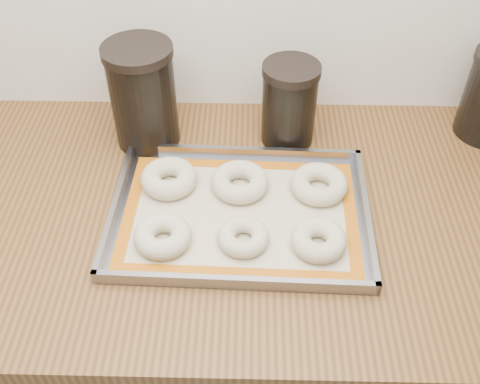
{
  "coord_description": "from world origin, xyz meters",
  "views": [
    {
      "loc": [
        -0.12,
        0.95,
        1.64
      ],
      "look_at": [
        -0.14,
        1.65,
        0.96
      ],
      "focal_mm": 42.0,
      "sensor_mm": 36.0,
      "label": 1
    }
  ],
  "objects_px": {
    "bagel_front_mid": "(243,237)",
    "baking_tray": "(240,213)",
    "bagel_back_left": "(169,178)",
    "canister_left": "(143,96)",
    "bagel_back_mid": "(240,182)",
    "bagel_back_right": "(319,184)",
    "bagel_front_left": "(163,236)",
    "bagel_front_right": "(319,240)",
    "canister_mid": "(289,104)"
  },
  "relations": [
    {
      "from": "bagel_back_left",
      "to": "canister_mid",
      "type": "bearing_deg",
      "value": 33.94
    },
    {
      "from": "canister_mid",
      "to": "bagel_back_mid",
      "type": "bearing_deg",
      "value": -120.63
    },
    {
      "from": "bagel_back_right",
      "to": "canister_mid",
      "type": "bearing_deg",
      "value": 108.08
    },
    {
      "from": "bagel_back_left",
      "to": "canister_left",
      "type": "xyz_separation_m",
      "value": [
        -0.06,
        0.15,
        0.09
      ]
    },
    {
      "from": "bagel_back_mid",
      "to": "canister_mid",
      "type": "distance_m",
      "value": 0.2
    },
    {
      "from": "bagel_front_mid",
      "to": "bagel_front_left",
      "type": "bearing_deg",
      "value": -178.69
    },
    {
      "from": "canister_left",
      "to": "bagel_back_mid",
      "type": "bearing_deg",
      "value": -38.09
    },
    {
      "from": "bagel_front_left",
      "to": "bagel_front_right",
      "type": "xyz_separation_m",
      "value": [
        0.26,
        -0.0,
        -0.0
      ]
    },
    {
      "from": "bagel_front_right",
      "to": "canister_left",
      "type": "relative_size",
      "value": 0.44
    },
    {
      "from": "canister_left",
      "to": "bagel_front_right",
      "type": "bearing_deg",
      "value": -41.53
    },
    {
      "from": "canister_mid",
      "to": "bagel_front_mid",
      "type": "bearing_deg",
      "value": -106.3
    },
    {
      "from": "bagel_back_mid",
      "to": "bagel_back_left",
      "type": "bearing_deg",
      "value": 177.39
    },
    {
      "from": "bagel_back_right",
      "to": "canister_mid",
      "type": "distance_m",
      "value": 0.18
    },
    {
      "from": "bagel_front_left",
      "to": "canister_left",
      "type": "relative_size",
      "value": 0.46
    },
    {
      "from": "bagel_front_left",
      "to": "canister_left",
      "type": "distance_m",
      "value": 0.31
    },
    {
      "from": "bagel_front_right",
      "to": "bagel_back_mid",
      "type": "xyz_separation_m",
      "value": [
        -0.14,
        0.14,
        0.0
      ]
    },
    {
      "from": "bagel_front_left",
      "to": "bagel_back_mid",
      "type": "relative_size",
      "value": 0.92
    },
    {
      "from": "baking_tray",
      "to": "bagel_front_left",
      "type": "height_order",
      "value": "bagel_front_left"
    },
    {
      "from": "bagel_front_mid",
      "to": "baking_tray",
      "type": "bearing_deg",
      "value": 95.97
    },
    {
      "from": "bagel_front_right",
      "to": "bagel_back_right",
      "type": "bearing_deg",
      "value": 85.18
    },
    {
      "from": "bagel_back_left",
      "to": "bagel_back_mid",
      "type": "height_order",
      "value": "bagel_back_left"
    },
    {
      "from": "bagel_back_mid",
      "to": "bagel_back_right",
      "type": "bearing_deg",
      "value": -1.04
    },
    {
      "from": "canister_mid",
      "to": "baking_tray",
      "type": "bearing_deg",
      "value": -112.4
    },
    {
      "from": "bagel_front_right",
      "to": "bagel_back_mid",
      "type": "height_order",
      "value": "same"
    },
    {
      "from": "bagel_front_right",
      "to": "canister_mid",
      "type": "xyz_separation_m",
      "value": [
        -0.04,
        0.3,
        0.07
      ]
    },
    {
      "from": "bagel_back_mid",
      "to": "bagel_back_right",
      "type": "relative_size",
      "value": 1.01
    },
    {
      "from": "bagel_front_mid",
      "to": "canister_mid",
      "type": "relative_size",
      "value": 0.51
    },
    {
      "from": "bagel_back_mid",
      "to": "canister_mid",
      "type": "height_order",
      "value": "canister_mid"
    },
    {
      "from": "baking_tray",
      "to": "canister_left",
      "type": "distance_m",
      "value": 0.31
    },
    {
      "from": "bagel_front_left",
      "to": "bagel_back_mid",
      "type": "bearing_deg",
      "value": 46.88
    },
    {
      "from": "bagel_front_left",
      "to": "canister_mid",
      "type": "distance_m",
      "value": 0.38
    },
    {
      "from": "bagel_front_right",
      "to": "baking_tray",
      "type": "bearing_deg",
      "value": 151.04
    },
    {
      "from": "baking_tray",
      "to": "canister_mid",
      "type": "bearing_deg",
      "value": 67.6
    },
    {
      "from": "bagel_front_left",
      "to": "canister_mid",
      "type": "height_order",
      "value": "canister_mid"
    },
    {
      "from": "bagel_front_right",
      "to": "bagel_back_right",
      "type": "distance_m",
      "value": 0.14
    },
    {
      "from": "bagel_front_mid",
      "to": "bagel_back_right",
      "type": "xyz_separation_m",
      "value": [
        0.14,
        0.13,
        0.0
      ]
    },
    {
      "from": "bagel_front_right",
      "to": "bagel_back_left",
      "type": "distance_m",
      "value": 0.31
    },
    {
      "from": "baking_tray",
      "to": "bagel_front_right",
      "type": "bearing_deg",
      "value": -28.96
    },
    {
      "from": "bagel_back_right",
      "to": "canister_mid",
      "type": "xyz_separation_m",
      "value": [
        -0.05,
        0.16,
        0.07
      ]
    },
    {
      "from": "bagel_back_left",
      "to": "bagel_back_right",
      "type": "height_order",
      "value": "bagel_back_left"
    },
    {
      "from": "canister_mid",
      "to": "canister_left",
      "type": "bearing_deg",
      "value": -178.4
    },
    {
      "from": "bagel_back_mid",
      "to": "bagel_front_left",
      "type": "bearing_deg",
      "value": -133.12
    },
    {
      "from": "bagel_front_mid",
      "to": "canister_left",
      "type": "relative_size",
      "value": 0.41
    },
    {
      "from": "bagel_front_mid",
      "to": "bagel_back_mid",
      "type": "xyz_separation_m",
      "value": [
        -0.01,
        0.13,
        0.0
      ]
    },
    {
      "from": "canister_mid",
      "to": "bagel_back_right",
      "type": "bearing_deg",
      "value": -71.92
    },
    {
      "from": "bagel_back_left",
      "to": "bagel_back_mid",
      "type": "relative_size",
      "value": 0.99
    },
    {
      "from": "bagel_front_mid",
      "to": "bagel_back_left",
      "type": "distance_m",
      "value": 0.2
    },
    {
      "from": "bagel_back_mid",
      "to": "bagel_front_mid",
      "type": "bearing_deg",
      "value": -86.26
    },
    {
      "from": "bagel_back_mid",
      "to": "canister_left",
      "type": "bearing_deg",
      "value": 141.91
    },
    {
      "from": "bagel_front_left",
      "to": "canister_mid",
      "type": "bearing_deg",
      "value": 53.09
    }
  ]
}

